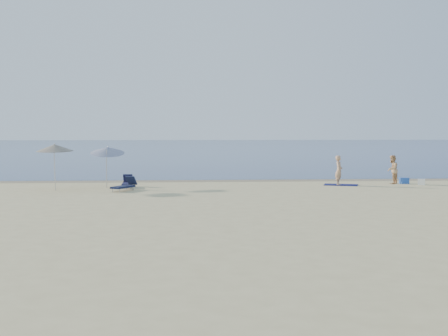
% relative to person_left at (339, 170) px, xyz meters
% --- Properties ---
extents(ground, '(160.00, 160.00, 0.00)m').
position_rel_person_left_xyz_m(ground, '(-2.95, -16.13, -0.83)').
color(ground, '#CFC18A').
rests_on(ground, ground).
extents(sea, '(240.00, 160.00, 0.01)m').
position_rel_person_left_xyz_m(sea, '(-2.95, 83.87, -0.83)').
color(sea, '#0D1F4F').
rests_on(sea, ground).
extents(wet_sand_strip, '(240.00, 1.60, 0.00)m').
position_rel_person_left_xyz_m(wet_sand_strip, '(-2.95, 3.27, -0.83)').
color(wet_sand_strip, '#847254').
rests_on(wet_sand_strip, ground).
extents(person_left, '(0.58, 0.71, 1.66)m').
position_rel_person_left_xyz_m(person_left, '(0.00, 0.00, 0.00)').
color(person_left, tan).
rests_on(person_left, ground).
extents(person_right, '(0.99, 1.01, 1.64)m').
position_rel_person_left_xyz_m(person_right, '(3.27, 0.62, -0.01)').
color(person_right, tan).
rests_on(person_right, ground).
extents(beach_towel, '(2.05, 1.54, 0.03)m').
position_rel_person_left_xyz_m(beach_towel, '(0.16, 0.11, -0.81)').
color(beach_towel, '#0E1147').
rests_on(beach_towel, ground).
extents(white_bag, '(0.49, 0.46, 0.34)m').
position_rel_person_left_xyz_m(white_bag, '(4.68, -0.10, -0.66)').
color(white_bag, white).
rests_on(white_bag, ground).
extents(blue_cooler, '(0.52, 0.40, 0.34)m').
position_rel_person_left_xyz_m(blue_cooler, '(4.01, 0.72, -0.66)').
color(blue_cooler, blue).
rests_on(blue_cooler, ground).
extents(umbrella_near, '(2.05, 2.07, 2.38)m').
position_rel_person_left_xyz_m(umbrella_near, '(-12.65, -0.26, 1.17)').
color(umbrella_near, silver).
rests_on(umbrella_near, ground).
extents(umbrella_far, '(1.91, 1.93, 2.44)m').
position_rel_person_left_xyz_m(umbrella_far, '(-15.08, -1.70, 1.33)').
color(umbrella_far, silver).
rests_on(umbrella_far, ground).
extents(lounger_left, '(0.56, 1.55, 0.68)m').
position_rel_person_left_xyz_m(lounger_left, '(-11.60, -0.44, -0.58)').
color(lounger_left, '#15163B').
rests_on(lounger_left, ground).
extents(lounger_right, '(1.26, 1.67, 0.72)m').
position_rel_person_left_xyz_m(lounger_right, '(-11.56, -2.12, -0.57)').
color(lounger_right, '#141A37').
rests_on(lounger_right, ground).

